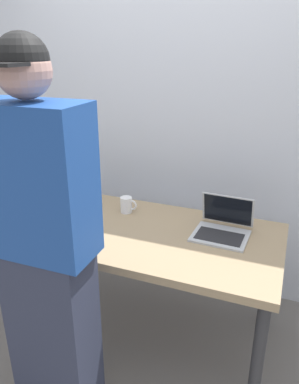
# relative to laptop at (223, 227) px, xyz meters

# --- Properties ---
(ground_plane) EXTENTS (8.00, 8.00, 0.00)m
(ground_plane) POSITION_rel_laptop_xyz_m (-0.43, -0.14, -0.79)
(ground_plane) COLOR slate
(ground_plane) RESTS_ON ground
(desk) EXTENTS (1.57, 0.82, 0.75)m
(desk) POSITION_rel_laptop_xyz_m (-0.43, -0.14, -0.12)
(desk) COLOR #9E8460
(desk) RESTS_ON ground
(laptop) EXTENTS (0.32, 0.32, 0.20)m
(laptop) POSITION_rel_laptop_xyz_m (0.00, 0.00, 0.00)
(laptop) COLOR #B7BABC
(laptop) RESTS_ON desk
(beer_bottle_green) EXTENTS (0.07, 0.07, 0.31)m
(beer_bottle_green) POSITION_rel_laptop_xyz_m (-1.14, 0.08, 0.08)
(beer_bottle_green) COLOR #333333
(beer_bottle_green) RESTS_ON desk
(beer_bottle_dark) EXTENTS (0.06, 0.06, 0.30)m
(beer_bottle_dark) POSITION_rel_laptop_xyz_m (-0.99, 0.03, 0.08)
(beer_bottle_dark) COLOR #1E5123
(beer_bottle_dark) RESTS_ON desk
(beer_bottle_brown) EXTENTS (0.06, 0.06, 0.28)m
(beer_bottle_brown) POSITION_rel_laptop_xyz_m (-1.15, 0.17, 0.06)
(beer_bottle_brown) COLOR #472B14
(beer_bottle_brown) RESTS_ON desk
(person_figure) EXTENTS (0.45, 0.30, 1.81)m
(person_figure) POSITION_rel_laptop_xyz_m (-0.62, -0.81, 0.13)
(person_figure) COLOR #2D3347
(person_figure) RESTS_ON ground
(coffee_mug) EXTENTS (0.11, 0.07, 0.10)m
(coffee_mug) POSITION_rel_laptop_xyz_m (-0.64, 0.06, 0.01)
(coffee_mug) COLOR white
(coffee_mug) RESTS_ON desk
(back_wall) EXTENTS (6.00, 0.10, 2.60)m
(back_wall) POSITION_rel_laptop_xyz_m (-0.43, 0.60, 0.51)
(back_wall) COLOR silver
(back_wall) RESTS_ON ground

